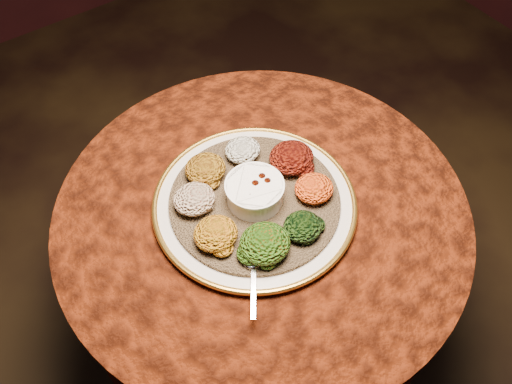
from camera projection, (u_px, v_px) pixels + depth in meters
table at (261, 250)px, 1.45m from camera, size 0.96×0.96×0.73m
platter at (255, 204)px, 1.30m from camera, size 0.52×0.52×0.02m
injera at (255, 201)px, 1.30m from camera, size 0.49×0.49×0.01m
stew_bowl at (255, 191)px, 1.27m from camera, size 0.13×0.13×0.06m
spoon at (254, 266)px, 1.18m from camera, size 0.10×0.12×0.01m
portion_ayib at (243, 150)px, 1.36m from camera, size 0.09×0.08×0.04m
portion_kitfo at (291, 158)px, 1.33m from camera, size 0.11×0.10×0.05m
portion_tikil at (314, 188)px, 1.28m from camera, size 0.09×0.09×0.04m
portion_gomen at (303, 226)px, 1.22m from camera, size 0.09×0.08×0.04m
portion_mixveg at (265, 243)px, 1.19m from camera, size 0.11×0.10×0.05m
portion_kik at (216, 234)px, 1.21m from camera, size 0.10×0.09×0.05m
portion_timatim at (194, 199)px, 1.26m from camera, size 0.10×0.09×0.05m
portion_shiro at (205, 169)px, 1.32m from camera, size 0.10×0.09×0.05m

